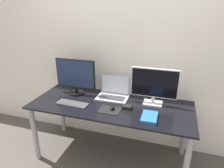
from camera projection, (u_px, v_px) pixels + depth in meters
The scene contains 10 objects.
wall_back at pixel (122, 50), 2.42m from camera, with size 7.00×0.05×2.50m.
desk at pixel (111, 113), 2.28m from camera, with size 1.80×0.73×0.72m.
monitor_left at pixel (76, 76), 2.43m from camera, with size 0.50×0.19×0.44m.
monitor_right at pixel (154, 86), 2.16m from camera, with size 0.51×0.15×0.42m.
laptop at pixel (114, 92), 2.40m from camera, with size 0.37×0.25×0.25m.
keyboard at pixel (72, 104), 2.23m from camera, with size 0.36×0.14×0.02m.
mousepad at pixel (110, 110), 2.11m from camera, with size 0.22×0.17×0.00m.
mouse at pixel (112, 108), 2.11m from camera, with size 0.04×0.07×0.04m.
book at pixel (149, 117), 1.95m from camera, with size 0.15×0.23×0.03m.
power_brick at pixel (127, 107), 2.14m from camera, with size 0.10×0.08×0.04m.
Camera 1 is at (0.62, -1.53, 1.76)m, focal length 32.00 mm.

